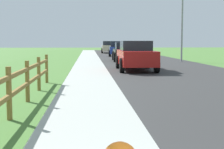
# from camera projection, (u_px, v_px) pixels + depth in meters

# --- Properties ---
(ground_plane) EXTENTS (120.00, 120.00, 0.00)m
(ground_plane) POSITION_uv_depth(u_px,v_px,m) (102.00, 62.00, 25.96)
(ground_plane) COLOR #497834
(road_asphalt) EXTENTS (7.00, 66.00, 0.01)m
(road_asphalt) POSITION_uv_depth(u_px,v_px,m) (144.00, 60.00, 28.19)
(road_asphalt) COLOR #303030
(road_asphalt) RESTS_ON ground
(curb_concrete) EXTENTS (6.00, 66.00, 0.01)m
(curb_concrete) POSITION_uv_depth(u_px,v_px,m) (64.00, 61.00, 27.74)
(curb_concrete) COLOR #AAAEA7
(curb_concrete) RESTS_ON ground
(grass_verge) EXTENTS (5.00, 66.00, 0.00)m
(grass_verge) POSITION_uv_depth(u_px,v_px,m) (46.00, 61.00, 27.64)
(grass_verge) COLOR #497834
(grass_verge) RESTS_ON ground
(rail_fence) EXTENTS (0.11, 12.45, 1.08)m
(rail_fence) POSITION_uv_depth(u_px,v_px,m) (9.00, 89.00, 6.78)
(rail_fence) COLOR olive
(rail_fence) RESTS_ON ground
(parked_suv_red) EXTENTS (2.03, 4.64, 1.60)m
(parked_suv_red) POSITION_uv_depth(u_px,v_px,m) (136.00, 56.00, 18.55)
(parked_suv_red) COLOR maroon
(parked_suv_red) RESTS_ON ground
(parked_car_black) EXTENTS (2.23, 4.48, 1.49)m
(parked_car_black) POSITION_uv_depth(u_px,v_px,m) (126.00, 52.00, 27.22)
(parked_car_black) COLOR black
(parked_car_black) RESTS_ON ground
(parked_car_blue) EXTENTS (2.26, 4.39, 1.59)m
(parked_car_blue) POSITION_uv_depth(u_px,v_px,m) (119.00, 49.00, 36.22)
(parked_car_blue) COLOR navy
(parked_car_blue) RESTS_ON ground
(parked_car_beige) EXTENTS (2.14, 4.56, 1.60)m
(parked_car_beige) POSITION_uv_depth(u_px,v_px,m) (109.00, 47.00, 46.37)
(parked_car_beige) COLOR #C6B793
(parked_car_beige) RESTS_ON ground
(street_lamp) EXTENTS (1.17, 0.20, 6.09)m
(street_lamp) POSITION_uv_depth(u_px,v_px,m) (184.00, 14.00, 26.14)
(street_lamp) COLOR gray
(street_lamp) RESTS_ON ground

